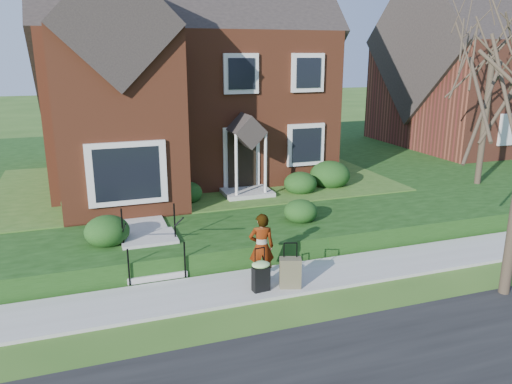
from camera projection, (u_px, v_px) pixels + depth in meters
name	position (u px, v px, depth m)	size (l,w,h in m)	color
ground	(270.00, 284.00, 11.78)	(120.00, 120.00, 0.00)	#2D5119
sidewalk	(270.00, 282.00, 11.77)	(60.00, 1.60, 0.08)	#9E9B93
terrace	(267.00, 165.00, 22.88)	(44.00, 20.00, 0.60)	black
walkway	(137.00, 209.00, 15.36)	(1.20, 6.00, 0.06)	#9E9B93
main_house	(177.00, 53.00, 19.03)	(10.40, 10.20, 9.40)	brown
neighbour_house	(487.00, 53.00, 25.43)	(9.40, 8.00, 9.20)	brown
front_steps	(151.00, 250.00, 12.54)	(1.40, 2.02, 1.50)	#9E9B93
foundation_shrubs	(235.00, 190.00, 15.93)	(9.84, 4.50, 1.02)	black
woman	(261.00, 247.00, 11.62)	(0.60, 0.39, 1.64)	#999999
suitcase_black	(261.00, 274.00, 11.17)	(0.46, 0.39, 1.02)	black
suitcase_olive	(290.00, 273.00, 11.36)	(0.55, 0.41, 1.06)	#4F4A35
tree_gap	(494.00, 43.00, 17.11)	(5.00, 5.00, 7.14)	#4B3D2D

